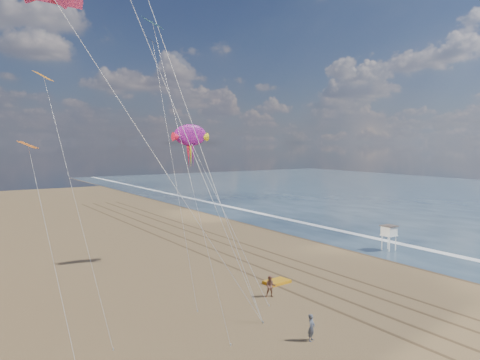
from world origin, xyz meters
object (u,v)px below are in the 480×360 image
grounded_kite (277,282)px  kite_flyer_a (311,327)px  kite_flyer_b (271,286)px  lifeguard_stand (389,231)px  show_kite (190,135)px

grounded_kite → kite_flyer_a: kite_flyer_a is taller
grounded_kite → kite_flyer_b: 4.06m
kite_flyer_a → kite_flyer_b: kite_flyer_b is taller
grounded_kite → kite_flyer_b: size_ratio=1.29×
grounded_kite → kite_flyer_b: (-2.82, -2.81, 0.78)m
lifeguard_stand → kite_flyer_b: bearing=-164.9°
lifeguard_stand → kite_flyer_a: (-25.53, -14.63, -1.46)m
grounded_kite → kite_flyer_a: size_ratio=1.32×
lifeguard_stand → kite_flyer_b: size_ratio=1.66×
lifeguard_stand → show_kite: bearing=160.9°
kite_flyer_a → lifeguard_stand: bearing=1.8°
lifeguard_stand → grounded_kite: (-19.68, -3.28, -2.22)m
lifeguard_stand → kite_flyer_a: lifeguard_stand is taller
grounded_kite → kite_flyer_a: bearing=-123.2°
show_kite → kite_flyer_a: show_kite is taller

